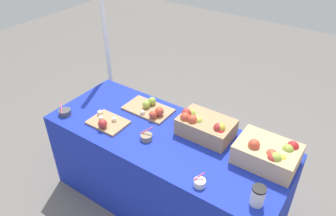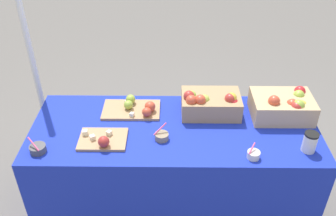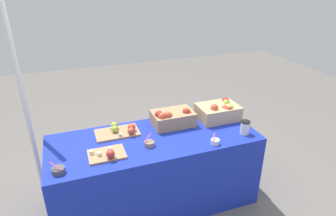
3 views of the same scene
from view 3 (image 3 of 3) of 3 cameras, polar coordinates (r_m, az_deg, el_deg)
ground_plane at (r=3.11m, az=-2.46°, el=-17.59°), size 10.00×10.00×0.00m
table at (r=2.87m, az=-2.60°, el=-12.12°), size 1.90×0.76×0.74m
apple_crate_left at (r=3.01m, az=9.96°, el=-0.62°), size 0.41×0.30×0.20m
apple_crate_middle at (r=2.84m, az=0.84°, el=-1.88°), size 0.40×0.27×0.19m
cutting_board_front at (r=2.45m, az=-11.83°, el=-8.83°), size 0.30×0.22×0.09m
cutting_board_back at (r=2.75m, az=-9.42°, el=-4.41°), size 0.40×0.24×0.09m
sample_bowl_near at (r=2.54m, az=-3.68°, el=-6.97°), size 0.10×0.09×0.10m
sample_bowl_mid at (r=2.59m, az=9.22°, el=-6.51°), size 0.08×0.08×0.09m
sample_bowl_far at (r=2.36m, az=-20.69°, el=-11.33°), size 0.10×0.10×0.10m
coffee_cup at (r=2.79m, az=14.86°, el=-3.69°), size 0.09×0.09×0.13m
tent_pole at (r=2.95m, az=-26.43°, el=1.51°), size 0.04×0.04×2.12m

